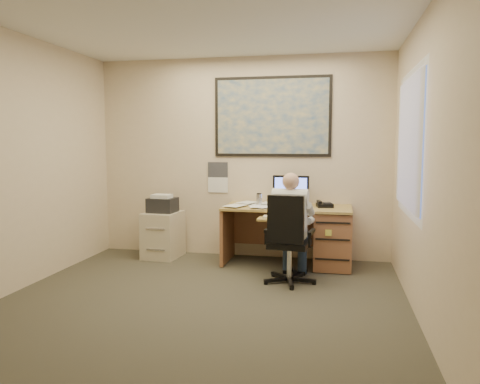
% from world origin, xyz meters
% --- Properties ---
extents(room_shell, '(4.00, 4.50, 2.70)m').
position_xyz_m(room_shell, '(0.00, 0.00, 1.35)').
color(room_shell, '#3B382E').
rests_on(room_shell, ground).
extents(desk, '(1.60, 0.97, 1.12)m').
position_xyz_m(desk, '(1.00, 1.90, 0.44)').
color(desk, tan).
rests_on(desk, ground).
extents(world_map, '(1.56, 0.03, 1.06)m').
position_xyz_m(world_map, '(0.42, 2.23, 1.90)').
color(world_map, '#1E4C93').
rests_on(world_map, room_shell).
extents(wall_calendar, '(0.28, 0.01, 0.42)m').
position_xyz_m(wall_calendar, '(-0.33, 2.24, 1.08)').
color(wall_calendar, white).
rests_on(wall_calendar, room_shell).
extents(window_blinds, '(0.06, 1.40, 1.30)m').
position_xyz_m(window_blinds, '(1.97, 0.80, 1.55)').
color(window_blinds, beige).
rests_on(window_blinds, room_shell).
extents(filing_cabinet, '(0.48, 0.56, 0.86)m').
position_xyz_m(filing_cabinet, '(-1.02, 1.93, 0.37)').
color(filing_cabinet, beige).
rests_on(filing_cabinet, ground).
extents(office_chair, '(0.66, 0.66, 1.00)m').
position_xyz_m(office_chair, '(0.79, 1.06, 0.29)').
color(office_chair, black).
rests_on(office_chair, ground).
extents(person, '(0.56, 0.76, 1.23)m').
position_xyz_m(person, '(0.78, 1.14, 0.61)').
color(person, silver).
rests_on(person, office_chair).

